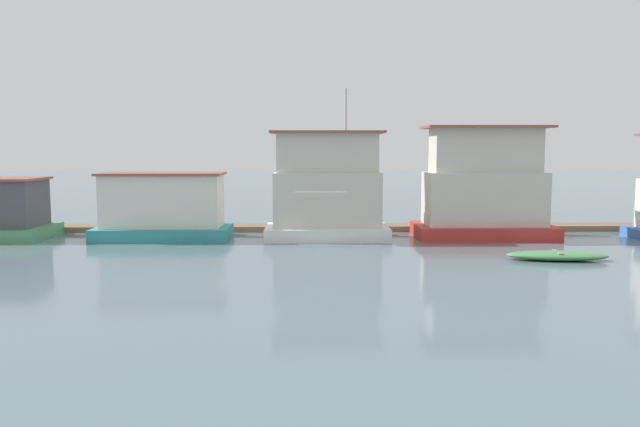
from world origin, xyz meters
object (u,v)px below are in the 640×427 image
object	(u,v)px
houseboat_red	(484,190)
mooring_post_near_right	(3,214)
houseboat_teal	(163,208)
houseboat_white	(327,190)
dinghy_green	(557,256)

from	to	relation	value
houseboat_red	mooring_post_near_right	size ratio (longest dim) A/B	3.35
houseboat_teal	houseboat_white	bearing A→B (deg)	-0.97
houseboat_red	dinghy_green	xyz separation A→B (m)	(1.22, -6.62, -2.28)
dinghy_green	mooring_post_near_right	distance (m)	28.03
houseboat_white	houseboat_red	distance (m)	8.07
houseboat_red	dinghy_green	size ratio (longest dim) A/B	1.65
mooring_post_near_right	dinghy_green	bearing A→B (deg)	-17.84
houseboat_teal	mooring_post_near_right	bearing A→B (deg)	166.95
houseboat_teal	houseboat_red	size ratio (longest dim) A/B	0.96
mooring_post_near_right	houseboat_white	bearing A→B (deg)	-7.36
houseboat_white	dinghy_green	xyz separation A→B (m)	(9.29, -6.34, -2.27)
houseboat_white	dinghy_green	world-z (taller)	houseboat_white
houseboat_teal	mooring_post_near_right	world-z (taller)	houseboat_teal
houseboat_teal	mooring_post_near_right	xyz separation A→B (m)	(-9.08, 2.10, -0.52)
houseboat_teal	houseboat_red	distance (m)	16.40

